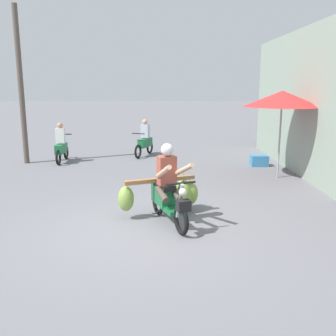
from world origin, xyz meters
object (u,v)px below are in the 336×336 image
at_px(motorbike_distant_ahead_left, 145,141).
at_px(produce_crate, 259,161).
at_px(motorbike_distant_ahead_right, 61,146).
at_px(market_umbrella_near_shop, 282,99).
at_px(motorbike_main_loaded, 170,192).
at_px(utility_pole, 21,86).

relative_size(motorbike_distant_ahead_left, produce_crate, 2.75).
height_order(motorbike_distant_ahead_right, market_umbrella_near_shop, market_umbrella_near_shop).
bearing_deg(motorbike_main_loaded, motorbike_distant_ahead_left, 96.85).
xyz_separation_m(motorbike_distant_ahead_right, produce_crate, (6.80, -0.71, -0.39)).
relative_size(produce_crate, utility_pole, 0.11).
height_order(motorbike_distant_ahead_left, produce_crate, motorbike_distant_ahead_left).
bearing_deg(market_umbrella_near_shop, produce_crate, 94.40).
bearing_deg(market_umbrella_near_shop, motorbike_main_loaded, -133.40).
bearing_deg(utility_pole, motorbike_main_loaded, -49.05).
relative_size(motorbike_main_loaded, utility_pole, 0.37).
bearing_deg(market_umbrella_near_shop, utility_pole, 164.50).
bearing_deg(motorbike_main_loaded, motorbike_distant_ahead_right, 122.73).
height_order(motorbike_distant_ahead_left, motorbike_distant_ahead_right, same).
height_order(motorbike_distant_ahead_left, utility_pole, utility_pole).
relative_size(motorbike_distant_ahead_left, market_umbrella_near_shop, 0.61).
relative_size(motorbike_distant_ahead_right, produce_crate, 2.89).
bearing_deg(utility_pole, motorbike_distant_ahead_left, 18.69).
xyz_separation_m(motorbike_main_loaded, motorbike_distant_ahead_left, (-0.84, 7.03, 0.02)).
xyz_separation_m(motorbike_distant_ahead_left, utility_pole, (-4.06, -1.37, 2.05)).
bearing_deg(motorbike_distant_ahead_right, utility_pole, -174.62).
xyz_separation_m(motorbike_distant_ahead_right, utility_pole, (-1.20, -0.11, 2.05)).
bearing_deg(motorbike_distant_ahead_right, motorbike_distant_ahead_left, 23.77).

